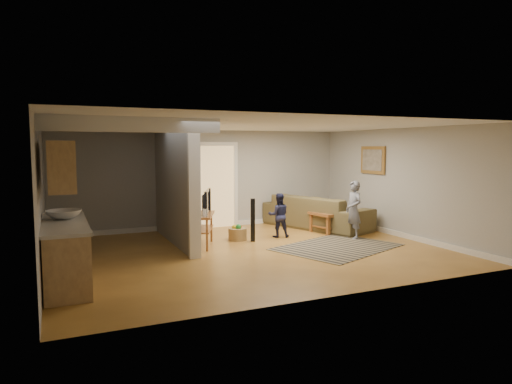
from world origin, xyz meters
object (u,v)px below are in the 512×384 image
tv_console (203,217)px  toddler (279,237)px  toy_basket (238,233)px  sofa (316,228)px  coffee_table (337,215)px  speaker_right (196,210)px  child (353,238)px  speaker_left (253,220)px

tv_console → toddler: (1.88, 0.24, -0.62)m
tv_console → toy_basket: size_ratio=2.81×
sofa → coffee_table: 0.76m
speaker_right → toddler: size_ratio=1.11×
coffee_table → child: 1.02m
coffee_table → speaker_left: speaker_left is taller
coffee_table → tv_console: tv_console is taller
coffee_table → speaker_left: (-2.40, -0.30, 0.09)m
speaker_left → toddler: (0.74, 0.21, -0.48)m
tv_console → child: (3.36, -0.59, -0.62)m
speaker_right → speaker_left: bearing=-48.1°
speaker_left → toy_basket: bearing=151.6°
sofa → speaker_left: speaker_left is taller
sofa → coffee_table: (0.20, -0.63, 0.39)m
speaker_right → child: bearing=-22.2°
tv_console → coffee_table: bearing=29.1°
speaker_left → coffee_table: bearing=26.4°
coffee_table → speaker_right: (-3.24, 1.20, 0.18)m
coffee_table → sofa: bearing=107.8°
sofa → child: (0.02, -1.56, 0.00)m
speaker_right → toy_basket: (0.59, -1.23, -0.41)m
speaker_left → toddler: size_ratio=0.93×
coffee_table → child: bearing=-101.3°
child → speaker_right: bearing=-123.5°
toy_basket → toddler: toddler is taller
child → coffee_table: bearing=170.1°
toy_basket → child: 2.63m
child → tv_console: bearing=-98.6°
toy_basket → speaker_right: bearing=115.7°
toy_basket → speaker_left: bearing=-47.6°
toy_basket → toddler: 1.00m
toy_basket → toddler: size_ratio=0.41×
coffee_table → speaker_right: speaker_right is taller
speaker_left → toy_basket: speaker_left is taller
tv_console → speaker_left: speaker_left is taller
toddler → speaker_right: bearing=-21.2°
coffee_table → tv_console: 3.57m
toy_basket → child: size_ratio=0.31×
tv_console → speaker_right: size_ratio=1.03×
toddler → child: bearing=168.5°
sofa → toddler: bearing=96.4°
coffee_table → toddler: (-1.66, -0.10, -0.39)m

